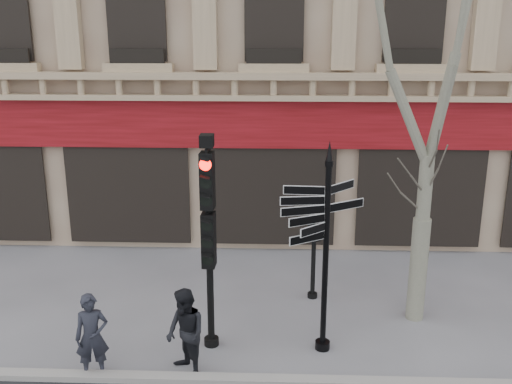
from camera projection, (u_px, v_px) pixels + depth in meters
ground at (270, 342)px, 11.38m from camera, size 80.00×80.00×0.00m
kerb at (268, 381)px, 10.02m from camera, size 80.00×0.25×0.12m
fingerpost at (327, 214)px, 10.36m from camera, size 2.25×2.25×4.13m
traffic_signal_main at (209, 217)px, 10.53m from camera, size 0.48×0.35×4.21m
traffic_signal_secondary at (314, 231)px, 12.80m from camera, size 0.46×0.40×2.33m
plane_tree at (439, 22)px, 10.63m from camera, size 3.29×3.29×8.73m
pedestrian_a at (92, 337)px, 10.02m from camera, size 0.67×0.54×1.60m
pedestrian_b at (186, 333)px, 10.08m from camera, size 0.98×1.01×1.65m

